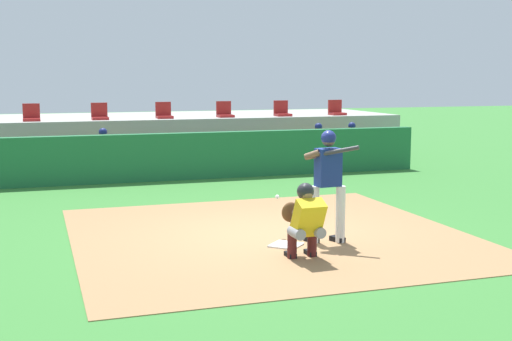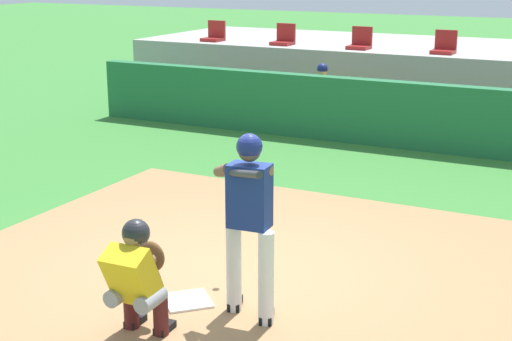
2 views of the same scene
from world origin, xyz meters
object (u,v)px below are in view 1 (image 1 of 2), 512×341
object	(u,v)px
dugout_player_1	(320,145)
catcher_crouched	(305,218)
stadium_seat_1	(32,116)
stadium_seat_3	(164,114)
batter_at_plate	(327,179)
stadium_seat_6	(336,111)
dugout_player_0	(104,152)
stadium_seat_2	(100,115)
home_plate	(286,245)
stadium_seat_4	(225,113)
stadium_seat_5	(282,112)
dugout_player_2	(353,144)

from	to	relation	value
dugout_player_1	catcher_crouched	bearing A→B (deg)	-114.88
stadium_seat_1	stadium_seat_3	distance (m)	3.71
batter_at_plate	dugout_player_1	size ratio (longest dim) A/B	1.39
dugout_player_1	stadium_seat_3	size ratio (longest dim) A/B	2.71
stadium_seat_6	stadium_seat_1	bearing A→B (deg)	180.00
dugout_player_1	stadium_seat_6	size ratio (longest dim) A/B	2.71
catcher_crouched	stadium_seat_6	size ratio (longest dim) A/B	3.81
batter_at_plate	stadium_seat_1	size ratio (longest dim) A/B	3.76
stadium_seat_1	dugout_player_0	bearing A→B (deg)	-49.28
stadium_seat_2	batter_at_plate	bearing A→B (deg)	-75.95
dugout_player_1	stadium_seat_6	distance (m)	2.64
dugout_player_0	dugout_player_1	xyz separation A→B (m)	(6.09, 0.00, 0.00)
home_plate	dugout_player_0	distance (m)	8.40
dugout_player_0	stadium_seat_1	distance (m)	2.82
dugout_player_1	stadium_seat_1	bearing A→B (deg)	165.45
batter_at_plate	stadium_seat_4	size ratio (longest dim) A/B	3.76
batter_at_plate	dugout_player_0	size ratio (longest dim) A/B	1.39
catcher_crouched	dugout_player_0	distance (m)	9.14
home_plate	stadium_seat_4	size ratio (longest dim) A/B	0.92
stadium_seat_5	stadium_seat_6	size ratio (longest dim) A/B	1.00
dugout_player_0	dugout_player_1	bearing A→B (deg)	0.00
stadium_seat_3	stadium_seat_6	xyz separation A→B (m)	(5.57, 0.00, 0.00)
batter_at_plate	catcher_crouched	world-z (taller)	batter_at_plate
batter_at_plate	dugout_player_0	distance (m)	8.57
stadium_seat_4	stadium_seat_6	distance (m)	3.71
dugout_player_0	stadium_seat_2	size ratio (longest dim) A/B	2.71
stadium_seat_4	stadium_seat_6	bearing A→B (deg)	0.00
stadium_seat_2	catcher_crouched	bearing A→B (deg)	-80.46
home_plate	stadium_seat_3	bearing A→B (deg)	90.00
dugout_player_1	stadium_seat_1	world-z (taller)	stadium_seat_1
stadium_seat_2	stadium_seat_3	bearing A→B (deg)	0.00
dugout_player_0	stadium_seat_1	xyz separation A→B (m)	(-1.75, 2.03, 0.86)
stadium_seat_4	stadium_seat_5	xyz separation A→B (m)	(1.86, 0.00, 0.00)
dugout_player_0	stadium_seat_6	world-z (taller)	stadium_seat_6
home_plate	stadium_seat_4	distance (m)	10.46
stadium_seat_2	stadium_seat_4	bearing A→B (deg)	0.00
batter_at_plate	dugout_player_1	bearing A→B (deg)	67.13
dugout_player_1	stadium_seat_4	distance (m)	3.17
batter_at_plate	stadium_seat_6	bearing A→B (deg)	64.38
dugout_player_1	stadium_seat_3	bearing A→B (deg)	153.75
stadium_seat_3	batter_at_plate	bearing A→B (deg)	-86.12
stadium_seat_2	stadium_seat_1	bearing A→B (deg)	180.00
dugout_player_2	stadium_seat_4	size ratio (longest dim) A/B	2.71
stadium_seat_2	stadium_seat_5	world-z (taller)	same
stadium_seat_3	dugout_player_1	bearing A→B (deg)	-26.25
stadium_seat_5	batter_at_plate	bearing A→B (deg)	-106.55
dugout_player_0	home_plate	bearing A→B (deg)	-76.45
catcher_crouched	stadium_seat_6	xyz separation A→B (m)	(5.59, 10.96, 0.93)
stadium_seat_3	stadium_seat_6	size ratio (longest dim) A/B	1.00
stadium_seat_3	stadium_seat_1	bearing A→B (deg)	180.00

